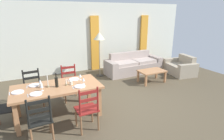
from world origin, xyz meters
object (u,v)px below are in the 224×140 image
object	(u,v)px
wine_bottle	(57,82)
dining_table	(57,90)
dining_chair_near_left	(40,120)
dining_chair_far_right	(70,83)
wine_glass_far_right	(80,76)
coffee_cup_secondary	(41,86)
dining_chair_head_west	(1,108)
coffee_table	(152,72)
wine_glass_near_left	(42,86)
wine_glass_near_right	(83,80)
armchair_upholstered	(181,68)
dining_chair_near_right	(87,109)
dining_chair_far_left	(33,89)
coffee_cup_primary	(71,83)
couch	(133,65)
wine_glass_far_left	(40,82)
standing_lamp	(99,39)

from	to	relation	value
wine_bottle	dining_table	bearing A→B (deg)	82.27
dining_chair_near_left	dining_chair_far_right	distance (m)	1.81
dining_chair_near_left	wine_glass_far_right	size ratio (longest dim) A/B	5.96
dining_table	wine_bottle	distance (m)	0.21
wine_glass_far_right	coffee_cup_secondary	bearing A→B (deg)	-174.60
dining_chair_head_west	coffee_table	size ratio (longest dim) A/B	1.07
wine_glass_near_left	coffee_table	world-z (taller)	wine_glass_near_left
wine_glass_near_right	wine_glass_far_right	xyz separation A→B (m)	(0.01, 0.29, 0.00)
wine_bottle	wine_glass_far_right	world-z (taller)	wine_bottle
wine_bottle	armchair_upholstered	bearing A→B (deg)	13.09
dining_chair_near_right	coffee_cup_secondary	size ratio (longest dim) A/B	10.67
wine_glass_far_right	dining_table	bearing A→B (deg)	-164.87
dining_chair_far_left	dining_chair_head_west	size ratio (longest dim) A/B	1.00
coffee_cup_primary	couch	size ratio (longest dim) A/B	0.04
couch	dining_chair_far_left	bearing A→B (deg)	-160.90
wine_glass_far_left	coffee_cup_primary	size ratio (longest dim) A/B	1.79
dining_table	dining_chair_near_left	world-z (taller)	dining_chair_near_left
dining_chair_near_right	wine_glass_near_left	distance (m)	1.07
dining_chair_far_left	standing_lamp	bearing A→B (deg)	31.69
coffee_cup_primary	coffee_table	xyz separation A→B (m)	(2.98, 0.91, -0.44)
standing_lamp	dining_chair_head_west	bearing A→B (deg)	-143.68
dining_table	couch	size ratio (longest dim) A/B	0.83
armchair_upholstered	dining_chair_far_left	bearing A→B (deg)	-176.56
dining_table	coffee_cup_primary	bearing A→B (deg)	-9.31
standing_lamp	coffee_table	bearing A→B (deg)	-45.87
couch	armchair_upholstered	world-z (taller)	couch
dining_chair_near_left	coffee_table	world-z (taller)	dining_chair_near_left
wine_glass_near_left	dining_chair_far_right	bearing A→B (deg)	49.72
standing_lamp	wine_glass_near_right	bearing A→B (deg)	-119.49
dining_table	coffee_table	world-z (taller)	dining_table
wine_glass_far_right	couch	size ratio (longest dim) A/B	0.07
dining_table	dining_chair_head_west	xyz separation A→B (m)	(-1.13, 0.01, -0.19)
dining_chair_near_left	coffee_table	xyz separation A→B (m)	(3.73, 1.64, -0.12)
dining_chair_far_left	standing_lamp	size ratio (longest dim) A/B	0.59
dining_chair_near_left	standing_lamp	xyz separation A→B (m)	(2.38, 3.04, 0.93)
coffee_table	standing_lamp	bearing A→B (deg)	134.13
wine_glass_near_right	wine_glass_far_right	world-z (taller)	same
coffee_table	wine_bottle	bearing A→B (deg)	-164.70
dining_chair_far_right	wine_glass_far_left	xyz separation A→B (m)	(-0.78, -0.64, 0.38)
wine_glass_near_right	couch	xyz separation A→B (m)	(2.70, 2.21, -0.57)
dining_chair_near_right	coffee_table	xyz separation A→B (m)	(2.85, 1.64, -0.12)
dining_chair_far_right	wine_glass_near_left	bearing A→B (deg)	-130.28
dining_chair_head_west	wine_glass_near_left	bearing A→B (deg)	-10.03
wine_glass_far_right	dining_chair_head_west	bearing A→B (deg)	-175.18
dining_chair_far_right	coffee_cup_secondary	world-z (taller)	dining_chair_far_right
dining_chair_far_left	wine_glass_near_right	world-z (taller)	dining_chair_far_left
dining_chair_near_right	dining_chair_head_west	bearing A→B (deg)	152.91
wine_bottle	coffee_table	size ratio (longest dim) A/B	0.35
dining_chair_head_west	couch	world-z (taller)	dining_chair_head_west
dining_chair_near_left	couch	world-z (taller)	dining_chair_near_left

